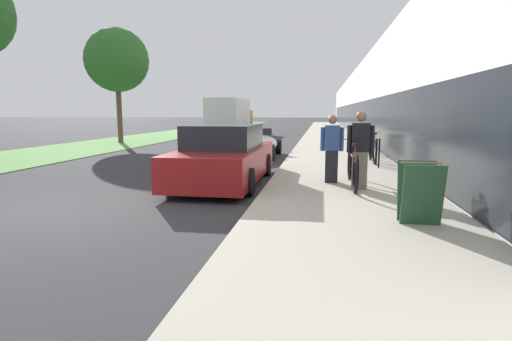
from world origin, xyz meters
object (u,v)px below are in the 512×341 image
Objects in this scene: moving_truck at (230,116)px; street_tree_far at (117,60)px; person_rider at (360,150)px; parked_sedan_curbside at (225,157)px; bike_rack_hoop at (378,149)px; vintage_roadster_curbside at (255,145)px; sandwich_board_sign at (420,192)px; cruiser_bike_middle at (369,143)px; tandem_bicycle at (353,167)px; cruiser_bike_nearest at (373,149)px; person_bystander at (332,149)px; cruiser_bike_farthest at (362,140)px.

street_tree_far is at bearing -111.66° from moving_truck.
person_rider is 3.27m from parked_sedan_curbside.
vintage_roadster_curbside is (-4.19, 3.15, -0.18)m from bike_rack_hoop.
sandwich_board_sign is 0.12× the size of moving_truck.
vintage_roadster_curbside is (-3.97, 9.30, -0.12)m from sandwich_board_sign.
cruiser_bike_middle is 17.63m from moving_truck.
street_tree_far reaches higher than vintage_roadster_curbside.
tandem_bicycle reaches higher than vintage_roadster_curbside.
cruiser_bike_middle reaches higher than cruiser_bike_nearest.
vintage_roadster_curbside is at bearing 116.27° from person_rider.
parked_sedan_curbside is 5.84m from vintage_roadster_curbside.
street_tree_far reaches higher than cruiser_bike_nearest.
person_bystander is at bearing -65.46° from vintage_roadster_curbside.
parked_sedan_curbside reaches higher than bike_rack_hoop.
bike_rack_hoop is 0.48× the size of cruiser_bike_middle.
person_bystander is 0.20× the size of moving_truck.
tandem_bicycle is at bearing 112.13° from person_rider.
cruiser_bike_middle is 0.24× the size of moving_truck.
tandem_bicycle is 6.94m from cruiser_bike_middle.
cruiser_bike_farthest is 9.28m from parked_sedan_curbside.
bike_rack_hoop is (0.85, 3.62, -0.30)m from person_rider.
vintage_roadster_curbside is at bearing -73.70° from moving_truck.
person_bystander is 0.36× the size of vintage_roadster_curbside.
cruiser_bike_farthest is 11.82m from sandwich_board_sign.
street_tree_far is (-8.54, 5.54, 4.03)m from vintage_roadster_curbside.
tandem_bicycle is 3.47m from bike_rack_hoop.
cruiser_bike_middle is 9.68m from sandwich_board_sign.
person_rider is 0.26× the size of street_tree_far.
parked_sedan_curbside is at bearing -77.43° from moving_truck.
cruiser_bike_middle is at bearing 86.42° from cruiser_bike_nearest.
moving_truck is at bearing 102.57° from parked_sedan_curbside.
person_rider reaches higher than cruiser_bike_nearest.
cruiser_bike_farthest reaches higher than bike_rack_hoop.
moving_truck is (-8.82, 13.06, 0.87)m from cruiser_bike_farthest.
cruiser_bike_nearest is (1.39, 3.98, -0.37)m from person_bystander.
tandem_bicycle reaches higher than bike_rack_hoop.
bike_rack_hoop is 6.16m from sandwich_board_sign.
bike_rack_hoop is 5.67m from cruiser_bike_farthest.
tandem_bicycle is 0.51m from person_rider.
tandem_bicycle is 0.69m from person_bystander.
person_bystander is 4.23m from cruiser_bike_nearest.
street_tree_far reaches higher than sandwich_board_sign.
person_rider is 0.98× the size of cruiser_bike_farthest.
vintage_roadster_curbside is (-4.33, -0.37, -0.08)m from cruiser_bike_middle.
sandwich_board_sign reaches higher than bike_rack_hoop.
vintage_roadster_curbside is at bearing -175.07° from cruiser_bike_middle.
tandem_bicycle is at bearing -63.54° from vintage_roadster_curbside.
street_tree_far is (-12.81, 3.02, 3.99)m from cruiser_bike_farthest.
moving_truck reaches higher than bike_rack_hoop.
sandwich_board_sign is at bearing -91.45° from cruiser_bike_farthest.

